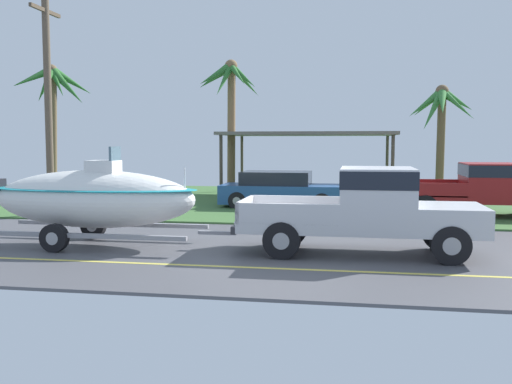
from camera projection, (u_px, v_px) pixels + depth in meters
ground at (310, 210)px, 21.33m from camera, size 36.00×22.00×0.11m
pickup_truck_towing at (375, 207)px, 12.67m from camera, size 5.48×1.97×1.92m
boat_on_trailer at (94, 198)px, 13.81m from camera, size 6.28×2.19×2.38m
parked_pickup_background at (488, 187)px, 18.89m from camera, size 5.82×2.09×1.79m
parked_sedan_near at (281, 190)px, 21.73m from camera, size 4.57×1.94×1.38m
carport_awning at (309, 135)px, 25.89m from camera, size 7.60×4.98×2.92m
palm_tree_near_left at (441, 112)px, 24.07m from camera, size 2.80×3.35×4.87m
palm_tree_near_right at (53, 91)px, 25.35m from camera, size 3.20×3.13×5.89m
palm_tree_mid at (229, 92)px, 25.21m from camera, size 2.93×3.02×6.09m
utility_pole at (48, 101)px, 19.10m from camera, size 0.24×1.80×7.38m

